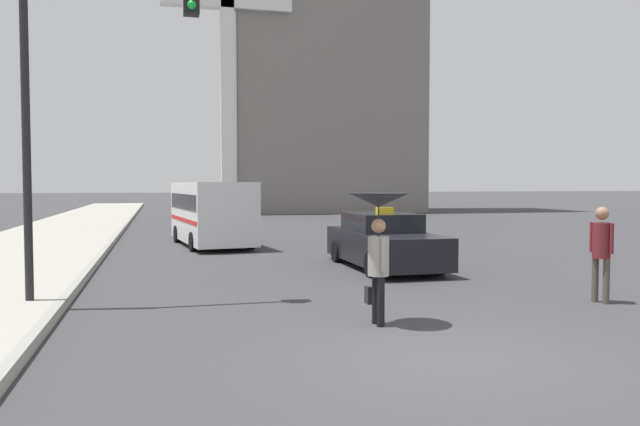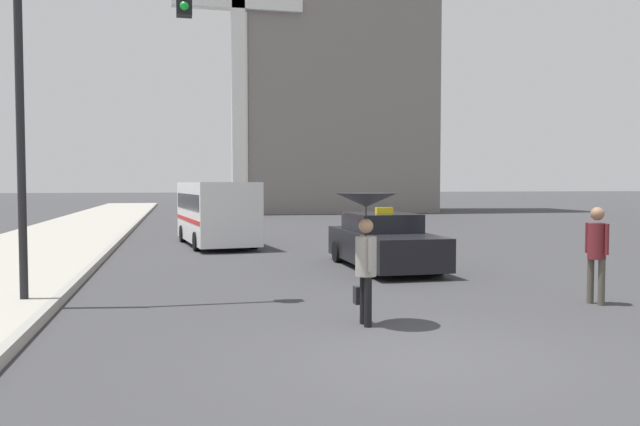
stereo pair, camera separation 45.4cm
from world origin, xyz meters
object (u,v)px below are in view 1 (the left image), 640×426
Objects in this scene: monument_cross at (227,48)px; traffic_light at (93,61)px; ambulance_van at (212,210)px; taxi at (384,242)px; pedestrian_man at (601,246)px; pedestrian_with_umbrella at (378,223)px.

traffic_light is at bearing -100.15° from monument_cross.
ambulance_van is 23.92m from monument_cross.
ambulance_van reaches higher than taxi.
taxi is at bearing -177.75° from pedestrian_man.
ambulance_van is (-3.86, 6.96, 0.58)m from taxi.
ambulance_van is 13.22m from pedestrian_with_umbrella.
traffic_light reaches higher than taxi.
pedestrian_man is at bearing -84.63° from monument_cross.
pedestrian_man reaches higher than taxi.
traffic_light is at bearing 28.26° from taxi.
pedestrian_man is at bearing 111.69° from taxi.
monument_cross reaches higher than taxi.
ambulance_van is at bearing 74.82° from traffic_light.
pedestrian_man is at bearing 108.73° from ambulance_van.
pedestrian_with_umbrella is 5.74m from traffic_light.
traffic_light is at bearing 67.67° from ambulance_van.
ambulance_van is at bearing -60.99° from taxi.
pedestrian_with_umbrella is at bearing -30.37° from traffic_light.
traffic_light is (-8.91, 1.88, 3.26)m from pedestrian_man.
pedestrian_with_umbrella is 0.10× the size of monument_cross.
monument_cross reaches higher than ambulance_van.
traffic_light is at bearing 59.44° from pedestrian_with_umbrella.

